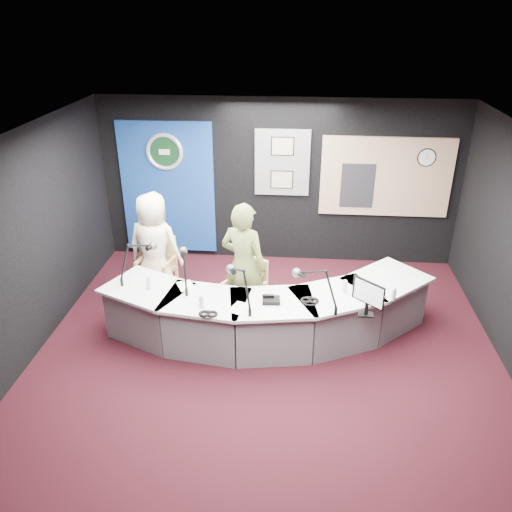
# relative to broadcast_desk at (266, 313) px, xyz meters

# --- Properties ---
(ground) EXTENTS (6.00, 6.00, 0.00)m
(ground) POSITION_rel_broadcast_desk_xyz_m (0.05, -0.55, -0.38)
(ground) COLOR black
(ground) RESTS_ON ground
(ceiling) EXTENTS (6.00, 6.00, 0.02)m
(ceiling) POSITION_rel_broadcast_desk_xyz_m (0.05, -0.55, 2.42)
(ceiling) COLOR silver
(ceiling) RESTS_ON ground
(wall_back) EXTENTS (6.00, 0.02, 2.80)m
(wall_back) POSITION_rel_broadcast_desk_xyz_m (0.05, 2.45, 1.02)
(wall_back) COLOR black
(wall_back) RESTS_ON ground
(wall_front) EXTENTS (6.00, 0.02, 2.80)m
(wall_front) POSITION_rel_broadcast_desk_xyz_m (0.05, -3.55, 1.02)
(wall_front) COLOR black
(wall_front) RESTS_ON ground
(wall_left) EXTENTS (0.02, 6.00, 2.80)m
(wall_left) POSITION_rel_broadcast_desk_xyz_m (-2.95, -0.55, 1.02)
(wall_left) COLOR black
(wall_left) RESTS_ON ground
(broadcast_desk) EXTENTS (4.50, 1.90, 0.75)m
(broadcast_desk) POSITION_rel_broadcast_desk_xyz_m (0.00, 0.00, 0.00)
(broadcast_desk) COLOR silver
(broadcast_desk) RESTS_ON ground
(backdrop_panel) EXTENTS (1.60, 0.05, 2.30)m
(backdrop_panel) POSITION_rel_broadcast_desk_xyz_m (-1.85, 2.42, 0.88)
(backdrop_panel) COLOR navy
(backdrop_panel) RESTS_ON wall_back
(agency_seal) EXTENTS (0.63, 0.07, 0.63)m
(agency_seal) POSITION_rel_broadcast_desk_xyz_m (-1.85, 2.38, 1.52)
(agency_seal) COLOR silver
(agency_seal) RESTS_ON backdrop_panel
(seal_center) EXTENTS (0.48, 0.01, 0.48)m
(seal_center) POSITION_rel_broadcast_desk_xyz_m (-1.85, 2.38, 1.52)
(seal_center) COLOR black
(seal_center) RESTS_ON backdrop_panel
(pinboard) EXTENTS (0.90, 0.04, 1.10)m
(pinboard) POSITION_rel_broadcast_desk_xyz_m (0.10, 2.42, 1.38)
(pinboard) COLOR slate
(pinboard) RESTS_ON wall_back
(framed_photo_upper) EXTENTS (0.34, 0.02, 0.27)m
(framed_photo_upper) POSITION_rel_broadcast_desk_xyz_m (0.10, 2.39, 1.65)
(framed_photo_upper) COLOR gray
(framed_photo_upper) RESTS_ON pinboard
(framed_photo_lower) EXTENTS (0.34, 0.02, 0.27)m
(framed_photo_lower) POSITION_rel_broadcast_desk_xyz_m (0.10, 2.39, 1.09)
(framed_photo_lower) COLOR gray
(framed_photo_lower) RESTS_ON pinboard
(booth_window_frame) EXTENTS (2.12, 0.06, 1.32)m
(booth_window_frame) POSITION_rel_broadcast_desk_xyz_m (1.80, 2.42, 1.18)
(booth_window_frame) COLOR tan
(booth_window_frame) RESTS_ON wall_back
(booth_glow) EXTENTS (2.00, 0.02, 1.20)m
(booth_glow) POSITION_rel_broadcast_desk_xyz_m (1.80, 2.41, 1.18)
(booth_glow) COLOR #F2DF99
(booth_glow) RESTS_ON booth_window_frame
(equipment_rack) EXTENTS (0.55, 0.02, 0.75)m
(equipment_rack) POSITION_rel_broadcast_desk_xyz_m (1.35, 2.39, 1.03)
(equipment_rack) COLOR black
(equipment_rack) RESTS_ON booth_window_frame
(wall_clock) EXTENTS (0.28, 0.01, 0.28)m
(wall_clock) POSITION_rel_broadcast_desk_xyz_m (2.40, 2.39, 1.52)
(wall_clock) COLOR white
(wall_clock) RESTS_ON booth_window_frame
(armchair_left) EXTENTS (0.60, 0.60, 0.90)m
(armchair_left) POSITION_rel_broadcast_desk_xyz_m (-1.73, 0.94, 0.08)
(armchair_left) COLOR tan
(armchair_left) RESTS_ON ground
(armchair_right) EXTENTS (0.74, 0.74, 0.96)m
(armchair_right) POSITION_rel_broadcast_desk_xyz_m (-0.32, 0.32, 0.10)
(armchair_right) COLOR tan
(armchair_right) RESTS_ON ground
(draped_jacket) EXTENTS (0.51, 0.20, 0.70)m
(draped_jacket) POSITION_rel_broadcast_desk_xyz_m (-1.80, 1.18, 0.24)
(draped_jacket) COLOR slate
(draped_jacket) RESTS_ON armchair_left
(person_man) EXTENTS (0.90, 0.66, 1.69)m
(person_man) POSITION_rel_broadcast_desk_xyz_m (-1.73, 0.94, 0.47)
(person_man) COLOR #FFF2CB
(person_man) RESTS_ON ground
(person_woman) EXTENTS (0.77, 0.64, 1.81)m
(person_woman) POSITION_rel_broadcast_desk_xyz_m (-0.32, 0.32, 0.53)
(person_woman) COLOR olive
(person_woman) RESTS_ON ground
(computer_monitor) EXTENTS (0.36, 0.34, 0.32)m
(computer_monitor) POSITION_rel_broadcast_desk_xyz_m (1.24, -0.53, 0.70)
(computer_monitor) COLOR black
(computer_monitor) RESTS_ON broadcast_desk
(desk_phone) EXTENTS (0.23, 0.18, 0.05)m
(desk_phone) POSITION_rel_broadcast_desk_xyz_m (0.09, -0.33, 0.40)
(desk_phone) COLOR black
(desk_phone) RESTS_ON broadcast_desk
(headphones_near) EXTENTS (0.24, 0.24, 0.04)m
(headphones_near) POSITION_rel_broadcast_desk_xyz_m (0.57, -0.27, 0.39)
(headphones_near) COLOR black
(headphones_near) RESTS_ON broadcast_desk
(headphones_far) EXTENTS (0.20, 0.20, 0.03)m
(headphones_far) POSITION_rel_broadcast_desk_xyz_m (-0.65, -0.69, 0.39)
(headphones_far) COLOR black
(headphones_far) RESTS_ON broadcast_desk
(paper_stack) EXTENTS (0.30, 0.34, 0.00)m
(paper_stack) POSITION_rel_broadcast_desk_xyz_m (-1.06, -0.01, 0.38)
(paper_stack) COLOR white
(paper_stack) RESTS_ON broadcast_desk
(notepad) EXTENTS (0.28, 0.32, 0.00)m
(notepad) POSITION_rel_broadcast_desk_xyz_m (-0.29, -0.50, 0.38)
(notepad) COLOR white
(notepad) RESTS_ON broadcast_desk
(boom_mic_a) EXTENTS (0.42, 0.66, 0.60)m
(boom_mic_a) POSITION_rel_broadcast_desk_xyz_m (-1.75, 0.20, 0.68)
(boom_mic_a) COLOR black
(boom_mic_a) RESTS_ON broadcast_desk
(boom_mic_b) EXTENTS (0.27, 0.72, 0.60)m
(boom_mic_b) POSITION_rel_broadcast_desk_xyz_m (-1.07, 0.04, 0.68)
(boom_mic_b) COLOR black
(boom_mic_b) RESTS_ON broadcast_desk
(boom_mic_c) EXTENTS (0.41, 0.67, 0.60)m
(boom_mic_c) POSITION_rel_broadcast_desk_xyz_m (-0.29, -0.39, 0.68)
(boom_mic_c) COLOR black
(boom_mic_c) RESTS_ON broadcast_desk
(boom_mic_d) EXTENTS (0.60, 0.51, 0.60)m
(boom_mic_d) POSITION_rel_broadcast_desk_xyz_m (0.63, -0.35, 0.68)
(boom_mic_d) COLOR black
(boom_mic_d) RESTS_ON broadcast_desk
(water_bottles) EXTENTS (3.20, 0.58, 0.18)m
(water_bottles) POSITION_rel_broadcast_desk_xyz_m (0.05, -0.26, 0.46)
(water_bottles) COLOR silver
(water_bottles) RESTS_ON broadcast_desk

